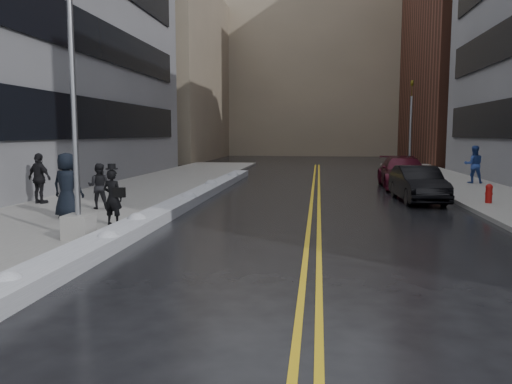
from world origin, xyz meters
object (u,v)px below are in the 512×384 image
(car_maroon, at_px, (403,172))
(pedestrian_d, at_px, (40,178))
(pedestrian_b, at_px, (99,186))
(car_black, at_px, (418,184))
(pedestrian_fedora, at_px, (113,197))
(pedestrian_east, at_px, (474,164))
(lamppost, at_px, (75,143))
(traffic_signal, at_px, (411,124))
(fire_hydrant, at_px, (489,192))
(pedestrian_c, at_px, (67,185))

(car_maroon, bearing_deg, pedestrian_d, -148.28)
(pedestrian_b, relative_size, car_maroon, 0.29)
(car_black, distance_m, car_maroon, 5.24)
(pedestrian_fedora, xyz_separation_m, pedestrian_b, (-1.74, 2.91, -0.01))
(pedestrian_fedora, height_order, pedestrian_east, pedestrian_east)
(lamppost, height_order, traffic_signal, lamppost)
(traffic_signal, bearing_deg, pedestrian_east, -69.82)
(pedestrian_fedora, distance_m, pedestrian_b, 3.39)
(pedestrian_d, distance_m, pedestrian_east, 21.05)
(pedestrian_b, bearing_deg, pedestrian_east, -153.34)
(pedestrian_fedora, distance_m, car_maroon, 16.07)
(pedestrian_fedora, distance_m, pedestrian_east, 19.78)
(pedestrian_b, distance_m, pedestrian_east, 19.22)
(fire_hydrant, height_order, pedestrian_fedora, pedestrian_fedora)
(car_black, bearing_deg, fire_hydrant, -29.32)
(traffic_signal, relative_size, pedestrian_fedora, 3.76)
(car_maroon, bearing_deg, lamppost, -124.05)
(pedestrian_b, bearing_deg, fire_hydrant, -175.70)
(pedestrian_east, xyz_separation_m, car_maroon, (-3.85, -1.51, -0.35))
(fire_hydrant, distance_m, traffic_signal, 14.30)
(pedestrian_b, bearing_deg, traffic_signal, -136.66)
(pedestrian_east, distance_m, car_black, 7.91)
(fire_hydrant, distance_m, pedestrian_c, 15.01)
(traffic_signal, bearing_deg, lamppost, -118.21)
(traffic_signal, relative_size, car_maroon, 1.10)
(pedestrian_d, height_order, car_black, pedestrian_d)
(traffic_signal, relative_size, pedestrian_b, 3.78)
(pedestrian_b, xyz_separation_m, pedestrian_east, (15.68, 11.12, 0.20))
(fire_hydrant, distance_m, pedestrian_d, 16.87)
(fire_hydrant, bearing_deg, pedestrian_d, -172.48)
(pedestrian_fedora, height_order, car_maroon, pedestrian_fedora)
(pedestrian_b, height_order, car_maroon, pedestrian_b)
(pedestrian_b, height_order, pedestrian_d, pedestrian_d)
(car_black, bearing_deg, lamppost, -140.60)
(pedestrian_d, xyz_separation_m, car_maroon, (14.60, 8.60, -0.30))
(car_black, bearing_deg, pedestrian_b, -162.59)
(traffic_signal, height_order, car_black, traffic_signal)
(pedestrian_d, xyz_separation_m, pedestrian_east, (18.46, 10.11, 0.05))
(traffic_signal, xyz_separation_m, pedestrian_d, (-16.22, -16.21, -2.31))
(pedestrian_b, xyz_separation_m, pedestrian_d, (-2.78, 1.01, 0.15))
(fire_hydrant, height_order, car_black, car_black)
(pedestrian_fedora, distance_m, car_black, 12.23)
(fire_hydrant, xyz_separation_m, pedestrian_d, (-16.72, -2.21, 0.54))
(lamppost, height_order, pedestrian_b, lamppost)
(pedestrian_c, bearing_deg, pedestrian_b, -87.20)
(pedestrian_c, relative_size, pedestrian_d, 1.07)
(pedestrian_d, bearing_deg, car_maroon, -129.40)
(pedestrian_d, distance_m, car_maroon, 16.95)
(fire_hydrant, relative_size, pedestrian_d, 0.39)
(pedestrian_east, bearing_deg, pedestrian_fedora, 50.18)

